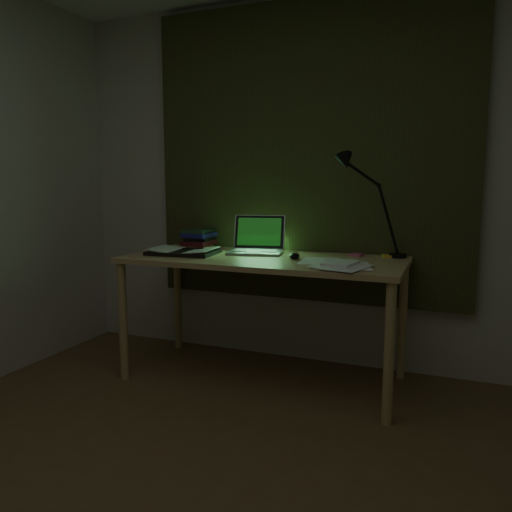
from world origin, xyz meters
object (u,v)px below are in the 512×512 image
Objects in this scene: book_stack at (198,238)px; laptop at (255,235)px; desk at (263,319)px; desk_lamp at (400,209)px; open_textbook at (184,251)px; loose_papers at (332,263)px.

laptop is at bearing -12.44° from book_stack.
desk is 1.10m from desk_lamp.
open_textbook is at bearing -80.26° from book_stack.
desk is at bearing 0.40° from open_textbook.
desk is 0.55m from laptop.
desk is at bearing -62.84° from laptop.
desk is 7.99× the size of book_stack.
laptop is at bearing 179.25° from desk_lamp.
open_textbook is 0.31m from book_stack.
laptop is 1.07× the size of loose_papers.
open_textbook is 1.16× the size of loose_papers.
book_stack is at bearing 157.63° from desk.
laptop reaches higher than book_stack.
laptop is 0.93m from desk_lamp.
book_stack reaches higher than loose_papers.
desk_lamp reaches higher than laptop.
desk_lamp is at bearing -0.57° from laptop.
loose_papers is at bearing -19.27° from book_stack.
loose_papers is (1.01, -0.07, -0.01)m from open_textbook.
open_textbook is 1.40m from desk_lamp.
book_stack is 1.39m from desk_lamp.
desk is 0.79m from book_stack.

